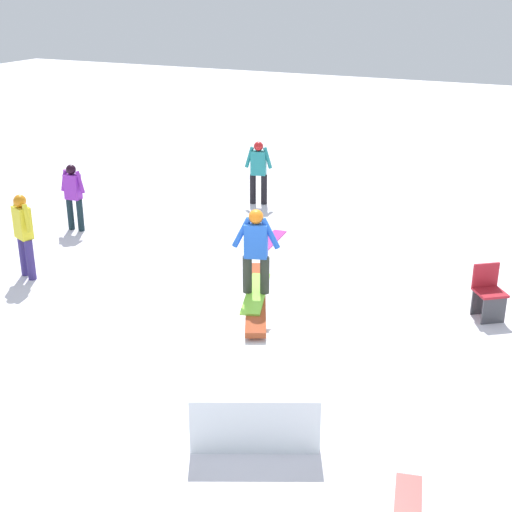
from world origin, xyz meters
The scene contains 9 objects.
ground_plane centered at (0.00, 0.00, 0.00)m, with size 60.00×60.00×0.00m, color white.
rail_feature centered at (0.00, 0.00, 0.70)m, with size 2.33×1.26×0.83m.
snow_kicker_ramp centered at (-1.59, -0.72, 0.35)m, with size 1.80×1.50×0.70m, color white.
main_rider_on_rail centered at (0.00, 0.00, 1.45)m, with size 1.45×0.70×1.30m.
bystander_teal centered at (6.49, 2.92, 0.85)m, with size 0.29×0.67×1.52m.
bystander_purple centered at (3.08, 5.72, 0.82)m, with size 0.21×0.60×1.45m.
bystander_yellow centered at (0.60, 4.87, 0.88)m, with size 0.33×0.62×1.57m.
loose_snowboard_magenta centered at (4.11, 1.59, 0.01)m, with size 1.46×0.28×0.02m, color #CF31A2.
folding_chair centered at (2.39, -3.00, 0.41)m, with size 0.61×0.61×0.88m.
Camera 1 is at (-8.61, -3.95, 5.16)m, focal length 50.00 mm.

